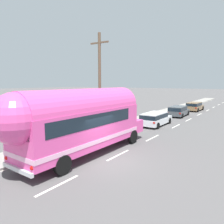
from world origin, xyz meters
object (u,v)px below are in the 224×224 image
(utility_pole, at_px, (100,83))
(car_third, at_px, (194,106))
(painted_bus, at_px, (80,119))
(car_lead, at_px, (155,118))
(car_second, at_px, (178,110))

(utility_pole, height_order, car_third, utility_pole)
(utility_pole, xyz_separation_m, painted_bus, (2.33, -4.89, -2.12))
(painted_bus, height_order, car_third, painted_bus)
(painted_bus, xyz_separation_m, car_lead, (-0.14, 11.40, -1.50))
(car_third, bearing_deg, car_lead, -91.28)
(car_lead, distance_m, car_second, 7.51)
(utility_pole, relative_size, painted_bus, 0.75)
(car_third, bearing_deg, utility_pole, -96.82)
(car_third, bearing_deg, car_second, -92.64)
(painted_bus, bearing_deg, car_third, 89.59)
(utility_pole, relative_size, car_third, 1.94)
(car_lead, bearing_deg, car_second, 89.99)
(painted_bus, relative_size, car_second, 2.51)
(car_lead, height_order, car_second, same)
(painted_bus, relative_size, car_third, 2.58)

